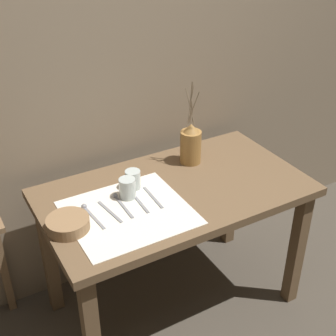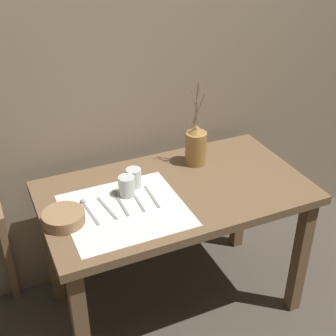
{
  "view_description": "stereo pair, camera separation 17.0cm",
  "coord_description": "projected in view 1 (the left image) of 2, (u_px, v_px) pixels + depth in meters",
  "views": [
    {
      "loc": [
        -0.91,
        -1.53,
        1.88
      ],
      "look_at": [
        -0.04,
        0.0,
        0.83
      ],
      "focal_mm": 50.0,
      "sensor_mm": 36.0,
      "label": 1
    },
    {
      "loc": [
        -0.76,
        -1.61,
        1.88
      ],
      "look_at": [
        -0.04,
        0.0,
        0.83
      ],
      "focal_mm": 50.0,
      "sensor_mm": 36.0,
      "label": 2
    }
  ],
  "objects": [
    {
      "name": "fork_inner",
      "position": [
        110.0,
        212.0,
        1.96
      ],
      "size": [
        0.04,
        0.18,
        0.0
      ],
      "color": "gray",
      "rests_on": "wooden_table"
    },
    {
      "name": "stone_wall_back",
      "position": [
        128.0,
        58.0,
        2.21
      ],
      "size": [
        7.0,
        0.06,
        2.4
      ],
      "color": "gray",
      "rests_on": "ground_plane"
    },
    {
      "name": "linen_cloth",
      "position": [
        128.0,
        213.0,
        1.96
      ],
      "size": [
        0.5,
        0.46,
        0.0
      ],
      "color": "silver",
      "rests_on": "wooden_table"
    },
    {
      "name": "wooden_bowl",
      "position": [
        68.0,
        224.0,
        1.86
      ],
      "size": [
        0.17,
        0.17,
        0.05
      ],
      "color": "#8E6B47",
      "rests_on": "wooden_table"
    },
    {
      "name": "wooden_table",
      "position": [
        175.0,
        207.0,
        2.18
      ],
      "size": [
        1.22,
        0.68,
        0.71
      ],
      "color": "brown",
      "rests_on": "ground_plane"
    },
    {
      "name": "fork_outer",
      "position": [
        153.0,
        197.0,
        2.06
      ],
      "size": [
        0.02,
        0.18,
        0.0
      ],
      "color": "gray",
      "rests_on": "wooden_table"
    },
    {
      "name": "pitcher_with_flowers",
      "position": [
        191.0,
        144.0,
        2.29
      ],
      "size": [
        0.1,
        0.1,
        0.42
      ],
      "color": "olive",
      "rests_on": "wooden_table"
    },
    {
      "name": "knife_center",
      "position": [
        139.0,
        202.0,
        2.03
      ],
      "size": [
        0.02,
        0.18,
        0.0
      ],
      "color": "gray",
      "rests_on": "wooden_table"
    },
    {
      "name": "glass_tumbler_far",
      "position": [
        133.0,
        179.0,
        2.1
      ],
      "size": [
        0.07,
        0.07,
        0.09
      ],
      "color": "#B7C1BC",
      "rests_on": "wooden_table"
    },
    {
      "name": "ground_plane",
      "position": [
        174.0,
        301.0,
        2.49
      ],
      "size": [
        12.0,
        12.0,
        0.0
      ],
      "primitive_type": "plane",
      "color": "#473F35"
    },
    {
      "name": "spoon_outer",
      "position": [
        88.0,
        211.0,
        1.97
      ],
      "size": [
        0.03,
        0.2,
        0.02
      ],
      "color": "gray",
      "rests_on": "wooden_table"
    },
    {
      "name": "glass_tumbler_near",
      "position": [
        127.0,
        188.0,
        2.04
      ],
      "size": [
        0.07,
        0.07,
        0.09
      ],
      "color": "#B7C1BC",
      "rests_on": "wooden_table"
    },
    {
      "name": "spoon_inner",
      "position": [
        118.0,
        200.0,
        2.03
      ],
      "size": [
        0.02,
        0.2,
        0.02
      ],
      "color": "gray",
      "rests_on": "wooden_table"
    }
  ]
}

